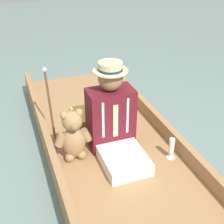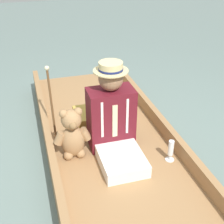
# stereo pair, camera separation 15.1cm
# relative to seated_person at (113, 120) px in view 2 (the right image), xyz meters

# --- Properties ---
(ground_plane) EXTENTS (16.00, 16.00, 0.00)m
(ground_plane) POSITION_rel_seated_person_xyz_m (0.01, -0.06, -0.45)
(ground_plane) COLOR slate
(punt_boat) EXTENTS (1.16, 3.31, 0.29)m
(punt_boat) POSITION_rel_seated_person_xyz_m (0.01, -0.06, -0.36)
(punt_boat) COLOR #997047
(punt_boat) RESTS_ON ground_plane
(seat_cushion) EXTENTS (0.46, 0.33, 0.18)m
(seat_cushion) POSITION_rel_seated_person_xyz_m (0.03, -0.41, -0.21)
(seat_cushion) COLOR #B7933D
(seat_cushion) RESTS_ON punt_boat
(seated_person) EXTENTS (0.40, 0.68, 0.80)m
(seated_person) POSITION_rel_seated_person_xyz_m (0.00, 0.00, 0.00)
(seated_person) COLOR white
(seated_person) RESTS_ON punt_boat
(teddy_bear) EXTENTS (0.33, 0.19, 0.47)m
(teddy_bear) POSITION_rel_seated_person_xyz_m (0.36, 0.01, -0.08)
(teddy_bear) COLOR #9E754C
(teddy_bear) RESTS_ON punt_boat
(wine_glass) EXTENTS (0.08, 0.08, 0.20)m
(wine_glass) POSITION_rel_seated_person_xyz_m (-0.42, 0.30, -0.19)
(wine_glass) COLOR silver
(wine_glass) RESTS_ON punt_boat
(walking_cane) EXTENTS (0.04, 0.24, 0.70)m
(walking_cane) POSITION_rel_seated_person_xyz_m (0.48, -0.32, 0.12)
(walking_cane) COLOR brown
(walking_cane) RESTS_ON punt_boat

